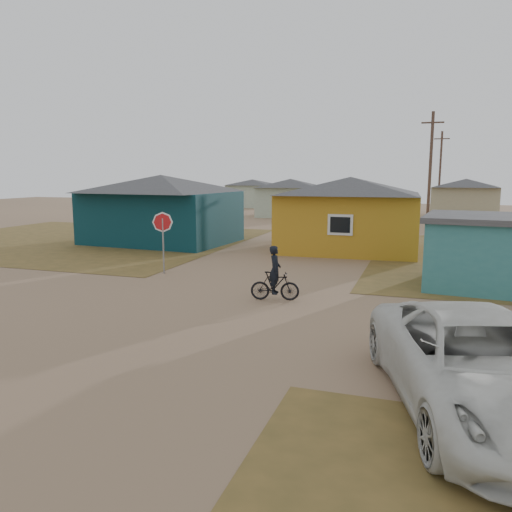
{
  "coord_description": "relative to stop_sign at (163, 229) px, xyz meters",
  "views": [
    {
      "loc": [
        6.25,
        -12.77,
        4.04
      ],
      "look_at": [
        0.94,
        3.0,
        1.3
      ],
      "focal_mm": 35.0,
      "sensor_mm": 36.0,
      "label": 1
    }
  ],
  "objects": [
    {
      "name": "utility_pole_far",
      "position": [
        11.25,
        32.93,
        2.28
      ],
      "size": [
        1.4,
        0.2,
        8.0
      ],
      "color": "brown",
      "rests_on": "ground"
    },
    {
      "name": "house_teal",
      "position": [
        -4.75,
        8.43,
        0.2
      ],
      "size": [
        8.93,
        7.08,
        4.0
      ],
      "color": "#092A32",
      "rests_on": "ground"
    },
    {
      "name": "grass_nw",
      "position": [
        -10.25,
        7.93,
        -1.85
      ],
      "size": [
        20.0,
        18.0,
        0.0
      ],
      "primitive_type": "cube",
      "color": "brown",
      "rests_on": "ground"
    },
    {
      "name": "vehicle",
      "position": [
        11.05,
        -9.03,
        -1.01
      ],
      "size": [
        4.38,
        6.64,
        1.7
      ],
      "primitive_type": "imported",
      "rotation": [
        0.0,
        0.0,
        0.28
      ],
      "color": "silver",
      "rests_on": "ground"
    },
    {
      "name": "cyclist",
      "position": [
        5.56,
        -2.76,
        -1.21
      ],
      "size": [
        1.63,
        0.77,
        1.78
      ],
      "color": "black",
      "rests_on": "ground"
    },
    {
      "name": "stop_sign",
      "position": [
        0.0,
        0.0,
        0.0
      ],
      "size": [
        0.83,
        0.07,
        2.53
      ],
      "color": "gray",
      "rests_on": "ground"
    },
    {
      "name": "ground",
      "position": [
        3.75,
        -5.07,
        -1.86
      ],
      "size": [
        120.0,
        120.0,
        0.0
      ],
      "primitive_type": "plane",
      "color": "#917053"
    },
    {
      "name": "house_yellow",
      "position": [
        6.25,
        8.92,
        0.15
      ],
      "size": [
        7.72,
        6.76,
        3.9
      ],
      "color": "#BB851C",
      "rests_on": "ground"
    },
    {
      "name": "house_beige_east",
      "position": [
        13.75,
        34.93,
        -0.0
      ],
      "size": [
        6.95,
        6.05,
        3.6
      ],
      "color": "tan",
      "rests_on": "ground"
    },
    {
      "name": "utility_pole_near",
      "position": [
        10.25,
        16.93,
        2.28
      ],
      "size": [
        1.4,
        0.2,
        8.0
      ],
      "color": "brown",
      "rests_on": "ground"
    },
    {
      "name": "house_pale_north",
      "position": [
        -10.25,
        40.93,
        -0.1
      ],
      "size": [
        6.28,
        5.81,
        3.4
      ],
      "color": "#ACBBA1",
      "rests_on": "ground"
    },
    {
      "name": "house_pale_west",
      "position": [
        -2.25,
        28.93,
        -0.0
      ],
      "size": [
        7.04,
        6.15,
        3.6
      ],
      "color": "#ACBBA1",
      "rests_on": "ground"
    }
  ]
}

